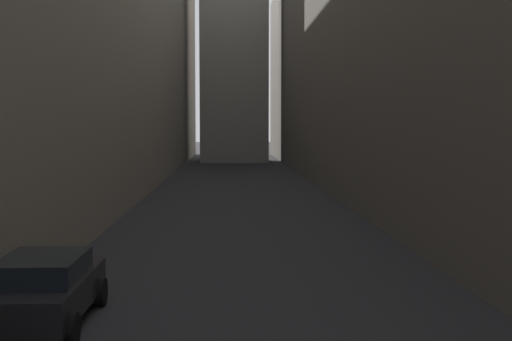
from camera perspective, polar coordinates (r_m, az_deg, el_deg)
ground_plane at (r=43.35m, az=-1.53°, el=-1.71°), size 264.00×264.00×0.00m
building_block_left at (r=47.21m, az=-17.00°, el=12.56°), size 13.50×108.00×22.96m
building_block_right at (r=47.03m, az=12.03°, el=11.85°), size 10.67×108.00×21.63m
parked_car_left_third at (r=14.85m, az=-17.45°, el=-9.47°), size 1.95×4.24×1.49m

